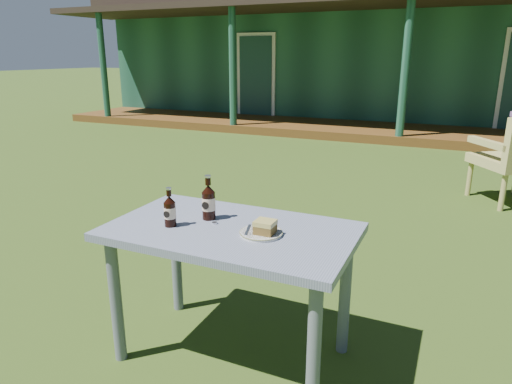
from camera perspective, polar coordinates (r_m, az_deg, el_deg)
The scene contains 9 objects.
ground at distance 3.89m, azimuth 7.94°, elevation -6.52°, with size 80.00×80.00×0.00m, color #334916.
pavilion at distance 12.87m, azimuth 20.80°, elevation 16.14°, with size 15.80×8.30×3.45m.
cafe_table at distance 2.27m, azimuth -3.13°, elevation -6.88°, with size 1.20×0.70×0.72m.
plate at distance 2.15m, azimuth 0.64°, elevation -5.14°, with size 0.20×0.20×0.01m.
cake_slice at distance 2.12m, azimuth 1.14°, elevation -4.37°, with size 0.09×0.09×0.06m.
fork at distance 2.16m, azimuth -1.05°, elevation -4.77°, with size 0.01×0.14×0.00m, color silver.
cola_bottle_near at distance 2.33m, azimuth -5.95°, elevation -1.22°, with size 0.07×0.07×0.23m.
cola_bottle_far at distance 2.27m, azimuth -10.72°, elevation -2.33°, with size 0.06×0.06×0.20m.
bottle_cap at distance 2.29m, azimuth -5.18°, elevation -3.87°, with size 0.03×0.03×0.01m, color silver.
Camera 1 is at (0.96, -3.44, 1.53)m, focal length 32.00 mm.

